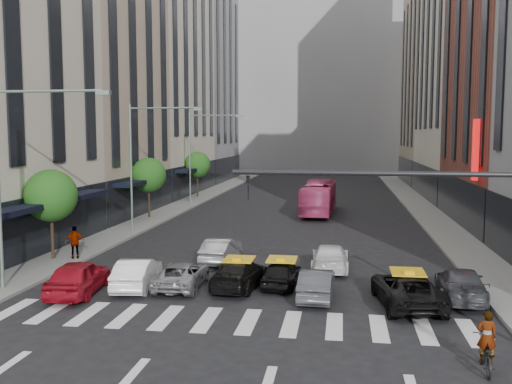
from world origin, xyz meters
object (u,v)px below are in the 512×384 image
at_px(bus, 319,198).
at_px(motorcycle, 486,354).
at_px(pedestrian_far, 75,242).
at_px(car_white_front, 137,273).
at_px(streetlamp_near, 17,160).
at_px(taxi_left, 239,274).
at_px(car_red, 78,277).
at_px(streetlamp_far, 199,145).
at_px(taxi_center, 282,273).
at_px(streetlamp_mid, 143,150).

distance_m(bus, motorcycle, 33.57).
bearing_deg(pedestrian_far, motorcycle, 120.22).
bearing_deg(car_white_front, streetlamp_near, 9.23).
distance_m(car_white_front, taxi_left, 4.66).
height_order(car_red, bus, bus).
xyz_separation_m(streetlamp_far, bus, (12.04, -4.88, -4.45)).
distance_m(streetlamp_near, motorcycle, 20.00).
relative_size(streetlamp_far, taxi_center, 2.45).
distance_m(streetlamp_far, car_white_front, 31.45).
relative_size(streetlamp_near, streetlamp_mid, 1.00).
bearing_deg(taxi_left, taxi_center, -158.59).
bearing_deg(pedestrian_far, car_red, 89.99).
relative_size(streetlamp_mid, motorcycle, 4.71).
bearing_deg(pedestrian_far, streetlamp_near, 67.61).
bearing_deg(streetlamp_near, taxi_left, 12.65).
height_order(streetlamp_mid, taxi_left, streetlamp_mid).
bearing_deg(streetlamp_near, bus, 66.06).
height_order(car_white_front, motorcycle, car_white_front).
distance_m(streetlamp_near, streetlamp_mid, 16.00).
bearing_deg(bus, motorcycle, 103.04).
height_order(taxi_center, bus, bus).
xyz_separation_m(taxi_left, pedestrian_far, (-9.97, 4.08, 0.40)).
bearing_deg(car_white_front, pedestrian_far, -48.49).
height_order(streetlamp_far, pedestrian_far, streetlamp_far).
bearing_deg(bus, car_red, 73.07).
xyz_separation_m(taxi_center, pedestrian_far, (-11.88, 3.56, 0.43)).
xyz_separation_m(bus, motorcycle, (6.30, -32.96, -0.95)).
distance_m(car_white_front, pedestrian_far, 7.23).
bearing_deg(streetlamp_far, bus, -22.07).
relative_size(streetlamp_near, taxi_center, 2.45).
height_order(streetlamp_near, bus, streetlamp_near).
bearing_deg(taxi_center, car_red, 22.37).
bearing_deg(bus, streetlamp_near, 68.27).
bearing_deg(motorcycle, taxi_center, -44.34).
bearing_deg(car_white_front, streetlamp_mid, -78.23).
relative_size(streetlamp_near, streetlamp_far, 1.00).
xyz_separation_m(streetlamp_far, motorcycle, (18.34, -37.84, -5.40)).
bearing_deg(taxi_center, motorcycle, 135.24).
bearing_deg(bus, taxi_center, 90.61).
relative_size(car_red, bus, 0.43).
bearing_deg(streetlamp_near, pedestrian_far, 94.87).
relative_size(streetlamp_mid, streetlamp_far, 1.00).
height_order(streetlamp_mid, taxi_center, streetlamp_mid).
distance_m(car_red, pedestrian_far, 6.93).
distance_m(taxi_center, bus, 24.50).
relative_size(streetlamp_near, bus, 0.86).
bearing_deg(streetlamp_mid, car_white_front, -71.68).
relative_size(bus, motorcycle, 5.46).
bearing_deg(bus, pedestrian_far, 61.22).
distance_m(bus, pedestrian_far, 24.41).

